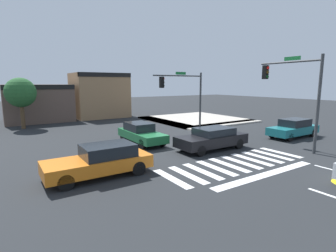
{
  "coord_description": "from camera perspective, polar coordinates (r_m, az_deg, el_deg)",
  "views": [
    {
      "loc": [
        -10.31,
        -13.77,
        4.24
      ],
      "look_at": [
        -0.12,
        1.83,
        1.18
      ],
      "focal_mm": 27.83,
      "sensor_mm": 36.0,
      "label": 1
    }
  ],
  "objects": [
    {
      "name": "crosswalk_near",
      "position": [
        14.5,
        14.37,
        -7.95
      ],
      "size": [
        8.54,
        2.76,
        0.01
      ],
      "color": "silver",
      "rests_on": "ground_plane"
    },
    {
      "name": "car_green",
      "position": [
        18.72,
        -5.94,
        -1.53
      ],
      "size": [
        1.72,
        4.6,
        1.43
      ],
      "rotation": [
        0.0,
        0.0,
        -1.57
      ],
      "color": "#1E6638",
      "rests_on": "ground_plane"
    },
    {
      "name": "car_black",
      "position": [
        17.08,
        9.63,
        -2.65
      ],
      "size": [
        4.79,
        1.92,
        1.4
      ],
      "rotation": [
        0.0,
        0.0,
        3.14
      ],
      "color": "black",
      "rests_on": "ground_plane"
    },
    {
      "name": "ground_plane",
      "position": [
        17.72,
        3.59,
        -4.53
      ],
      "size": [
        120.0,
        120.0,
        0.0
      ],
      "primitive_type": "plane",
      "color": "#232628"
    },
    {
      "name": "car_teal",
      "position": [
        22.88,
        25.8,
        -0.41
      ],
      "size": [
        4.63,
        1.7,
        1.46
      ],
      "rotation": [
        0.0,
        0.0,
        3.14
      ],
      "color": "#196B70",
      "rests_on": "ground_plane"
    },
    {
      "name": "traffic_signal_northeast",
      "position": [
        23.79,
        3.42,
        8.0
      ],
      "size": [
        5.25,
        0.32,
        5.24
      ],
      "rotation": [
        0.0,
        0.0,
        3.14
      ],
      "color": "#383A3D",
      "rests_on": "ground_plane"
    },
    {
      "name": "roadside_tree",
      "position": [
        27.85,
        -29.59,
        6.33
      ],
      "size": [
        2.73,
        2.73,
        4.77
      ],
      "color": "#4C3823",
      "rests_on": "ground_plane"
    },
    {
      "name": "traffic_signal_southeast",
      "position": [
        18.6,
        25.89,
        7.99
      ],
      "size": [
        0.32,
        4.24,
        5.92
      ],
      "rotation": [
        0.0,
        0.0,
        1.57
      ],
      "color": "#383A3D",
      "rests_on": "ground_plane"
    },
    {
      "name": "curb_corner_northeast",
      "position": [
        30.14,
        5.84,
        1.35
      ],
      "size": [
        10.0,
        10.6,
        0.15
      ],
      "color": "#B2AA9E",
      "rests_on": "ground_plane"
    },
    {
      "name": "storefront_row",
      "position": [
        33.41,
        -19.97,
        5.71
      ],
      "size": [
        13.64,
        5.52,
        5.48
      ],
      "color": "brown",
      "rests_on": "ground_plane"
    },
    {
      "name": "car_orange",
      "position": [
        12.43,
        -14.49,
        -7.3
      ],
      "size": [
        4.74,
        1.91,
        1.46
      ],
      "rotation": [
        0.0,
        0.0,
        3.14
      ],
      "color": "orange",
      "rests_on": "ground_plane"
    }
  ]
}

